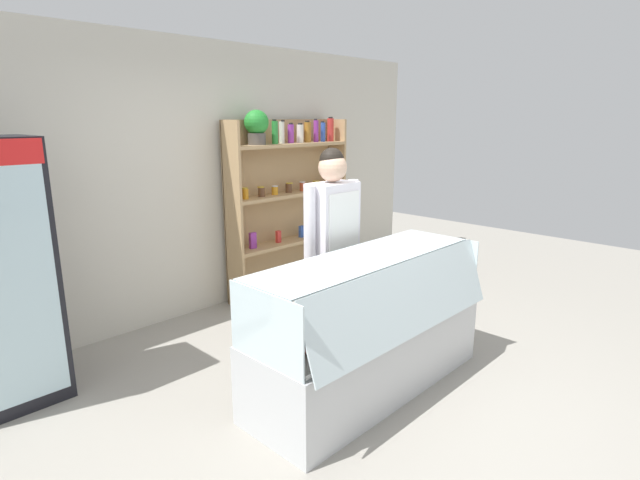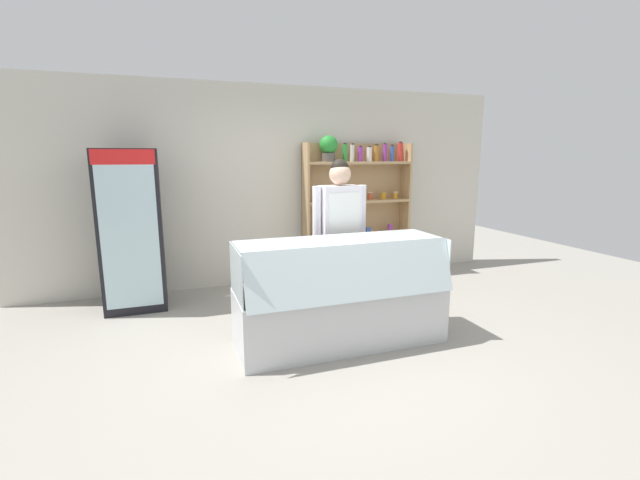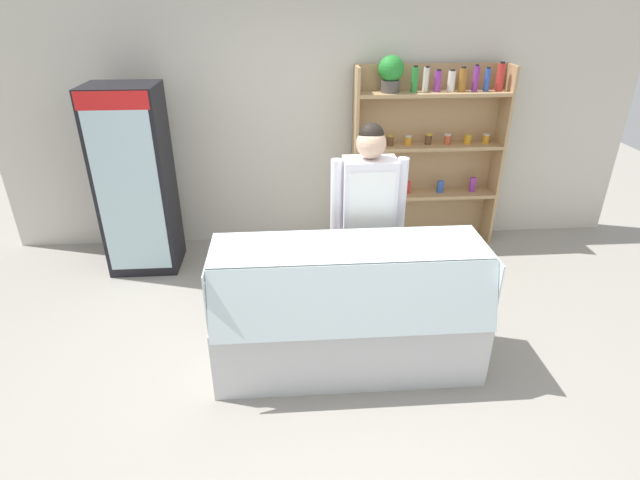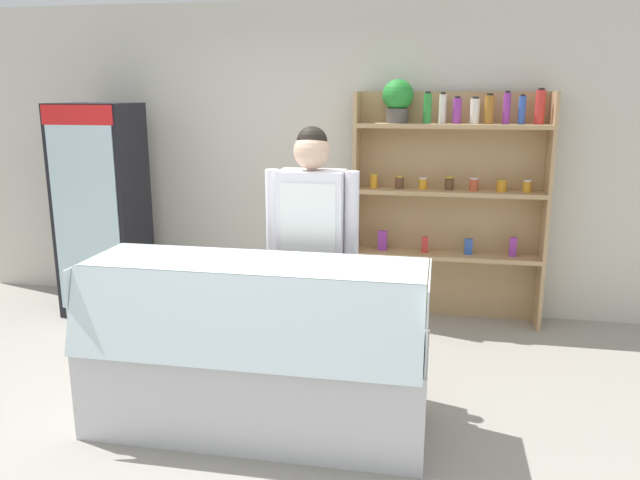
{
  "view_description": "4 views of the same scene",
  "coord_description": "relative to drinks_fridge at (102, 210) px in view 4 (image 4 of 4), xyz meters",
  "views": [
    {
      "loc": [
        -2.63,
        -2.13,
        1.96
      ],
      "look_at": [
        0.24,
        0.64,
        0.98
      ],
      "focal_mm": 28.0,
      "sensor_mm": 36.0,
      "label": 1
    },
    {
      "loc": [
        -1.44,
        -3.61,
        1.77
      ],
      "look_at": [
        0.04,
        0.52,
        0.9
      ],
      "focal_mm": 24.0,
      "sensor_mm": 36.0,
      "label": 2
    },
    {
      "loc": [
        -0.39,
        -3.08,
        2.61
      ],
      "look_at": [
        -0.14,
        0.31,
        0.89
      ],
      "focal_mm": 28.0,
      "sensor_mm": 36.0,
      "label": 3
    },
    {
      "loc": [
        1.03,
        -3.27,
        1.94
      ],
      "look_at": [
        0.33,
        0.4,
        1.05
      ],
      "focal_mm": 35.0,
      "sensor_mm": 36.0,
      "label": 4
    }
  ],
  "objects": [
    {
      "name": "drinks_fridge",
      "position": [
        0.0,
        0.0,
        0.0
      ],
      "size": [
        0.67,
        0.55,
        1.85
      ],
      "color": "black",
      "rests_on": "ground"
    },
    {
      "name": "back_wall",
      "position": [
        1.86,
        0.58,
        0.43
      ],
      "size": [
        6.8,
        0.1,
        2.7
      ],
      "primitive_type": "cube",
      "color": "beige",
      "rests_on": "ground"
    },
    {
      "name": "shop_clerk",
      "position": [
        2.11,
        -1.13,
        0.11
      ],
      "size": [
        0.6,
        0.25,
        1.73
      ],
      "color": "#2D2D38",
      "rests_on": "ground"
    },
    {
      "name": "shelving_unit",
      "position": [
        2.94,
        0.37,
        0.24
      ],
      "size": [
        1.59,
        0.29,
        2.04
      ],
      "color": "tan",
      "rests_on": "ground"
    },
    {
      "name": "deli_display_case",
      "position": [
        1.89,
        -1.7,
        -0.61
      ],
      "size": [
        1.96,
        0.75,
        1.01
      ],
      "color": "silver",
      "rests_on": "ground"
    },
    {
      "name": "ground_plane",
      "position": [
        1.86,
        -1.65,
        -0.92
      ],
      "size": [
        12.0,
        12.0,
        0.0
      ],
      "primitive_type": "plane",
      "color": "gray"
    }
  ]
}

